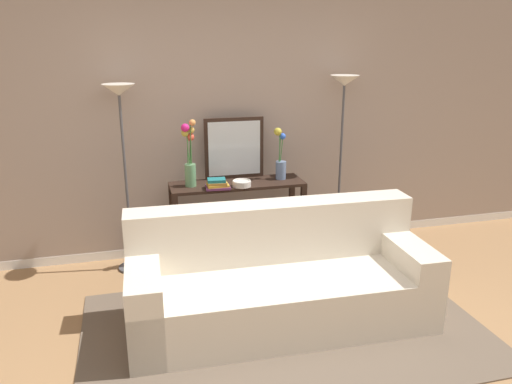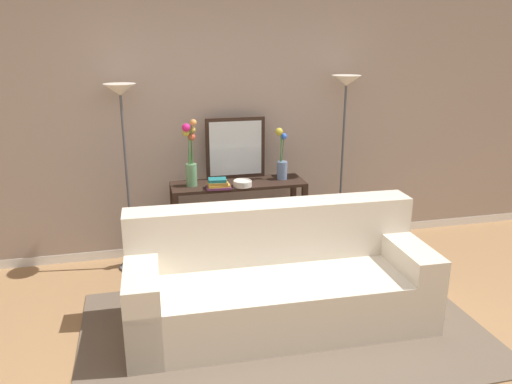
% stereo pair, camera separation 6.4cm
% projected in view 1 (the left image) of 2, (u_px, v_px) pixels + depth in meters
% --- Properties ---
extents(back_wall, '(12.00, 0.15, 2.90)m').
position_uv_depth(back_wall, '(214.00, 108.00, 4.86)').
color(back_wall, white).
rests_on(back_wall, ground).
extents(area_rug, '(2.95, 1.79, 0.01)m').
position_uv_depth(area_rug, '(285.00, 330.00, 3.76)').
color(area_rug, brown).
rests_on(area_rug, ground).
extents(couch, '(2.27, 0.91, 0.88)m').
position_uv_depth(couch, '(279.00, 283.00, 3.82)').
color(couch, beige).
rests_on(couch, ground).
extents(console_table, '(1.26, 0.40, 0.79)m').
position_uv_depth(console_table, '(237.00, 207.00, 4.81)').
color(console_table, black).
rests_on(console_table, ground).
extents(floor_lamp_left, '(0.28, 0.28, 1.72)m').
position_uv_depth(floor_lamp_left, '(122.00, 127.00, 4.38)').
color(floor_lamp_left, '#4C4C51').
rests_on(floor_lamp_left, ground).
extents(floor_lamp_right, '(0.28, 0.28, 1.76)m').
position_uv_depth(floor_lamp_right, '(343.00, 115.00, 4.87)').
color(floor_lamp_right, '#4C4C51').
rests_on(floor_lamp_right, ground).
extents(wall_mirror, '(0.57, 0.02, 0.59)m').
position_uv_depth(wall_mirror, '(234.00, 148.00, 4.80)').
color(wall_mirror, black).
rests_on(wall_mirror, console_table).
extents(vase_tall_flowers, '(0.13, 0.12, 0.62)m').
position_uv_depth(vase_tall_flowers, '(190.00, 157.00, 4.55)').
color(vase_tall_flowers, '#669E6B').
rests_on(vase_tall_flowers, console_table).
extents(vase_short_flowers, '(0.12, 0.11, 0.50)m').
position_uv_depth(vase_short_flowers, '(280.00, 158.00, 4.81)').
color(vase_short_flowers, '#6B84AD').
rests_on(vase_short_flowers, console_table).
extents(fruit_bowl, '(0.17, 0.17, 0.06)m').
position_uv_depth(fruit_bowl, '(242.00, 183.00, 4.61)').
color(fruit_bowl, silver).
rests_on(fruit_bowl, console_table).
extents(book_stack, '(0.23, 0.17, 0.09)m').
position_uv_depth(book_stack, '(217.00, 184.00, 4.54)').
color(book_stack, '#6B3360').
rests_on(book_stack, console_table).
extents(book_row_under_console, '(0.38, 0.17, 0.13)m').
position_uv_depth(book_row_under_console, '(205.00, 257.00, 4.87)').
color(book_row_under_console, '#6B3360').
rests_on(book_row_under_console, ground).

